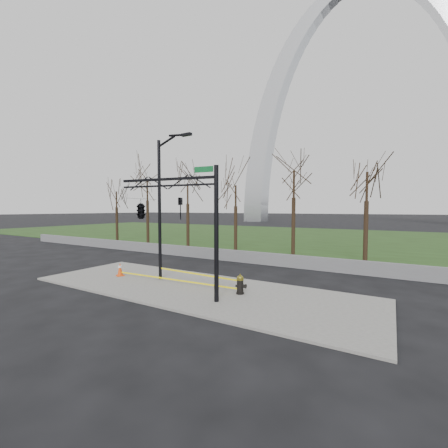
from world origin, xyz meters
The scene contains 11 objects.
ground centered at (0.00, 0.00, 0.00)m, with size 500.00×500.00×0.00m, color black.
sidewalk centered at (0.00, 0.00, 0.05)m, with size 18.00×6.00×0.10m, color slate.
grass_strip centered at (0.00, 30.00, 0.03)m, with size 120.00×40.00×0.06m, color #213814.
guardrail centered at (0.00, 8.00, 0.45)m, with size 60.00×0.30×0.90m, color #59595B.
gateway_arch centered at (0.00, 75.00, 32.50)m, with size 66.00×6.00×65.00m, color silver, non-canonical shape.
tree_row centered at (-6.94, 12.00, 3.94)m, with size 32.12×4.00×7.88m.
fire_hydrant centered at (2.65, 0.24, 0.54)m, with size 0.59×0.38×0.95m.
traffic_cone centered at (-5.30, -0.15, 0.50)m, with size 0.54×0.54×0.80m.
street_light centered at (-2.47, 0.52, 4.69)m, with size 2.39×0.25×8.21m.
traffic_signal_mast centered at (-0.95, -1.71, 4.15)m, with size 5.06×2.53×6.00m.
caution_tape centered at (-0.81, 0.18, 0.48)m, with size 7.94×0.68×0.48m.
Camera 1 is at (8.79, -11.73, 4.13)m, focal length 23.02 mm.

